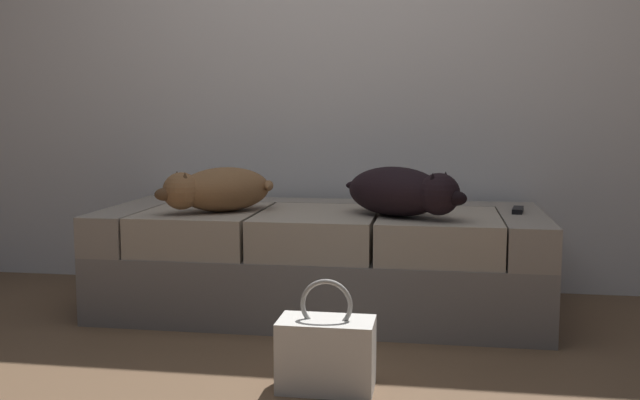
{
  "coord_description": "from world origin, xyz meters",
  "views": [
    {
      "loc": [
        0.52,
        -2.15,
        0.93
      ],
      "look_at": [
        0.0,
        1.08,
        0.53
      ],
      "focal_mm": 40.69,
      "sensor_mm": 36.0,
      "label": 1
    }
  ],
  "objects_px": {
    "dog_tan": "(217,190)",
    "handbag": "(326,353)",
    "couch": "(322,260)",
    "tv_remote": "(518,210)",
    "dog_dark": "(402,192)"
  },
  "relations": [
    {
      "from": "dog_tan",
      "to": "handbag",
      "type": "height_order",
      "value": "dog_tan"
    },
    {
      "from": "dog_dark",
      "to": "handbag",
      "type": "relative_size",
      "value": 1.54
    },
    {
      "from": "couch",
      "to": "handbag",
      "type": "bearing_deg",
      "value": -80.08
    },
    {
      "from": "dog_dark",
      "to": "tv_remote",
      "type": "xyz_separation_m",
      "value": [
        0.51,
        0.22,
        -0.1
      ]
    },
    {
      "from": "dog_tan",
      "to": "tv_remote",
      "type": "distance_m",
      "value": 1.36
    },
    {
      "from": "handbag",
      "to": "dog_tan",
      "type": "bearing_deg",
      "value": 127.4
    },
    {
      "from": "dog_dark",
      "to": "tv_remote",
      "type": "relative_size",
      "value": 3.88
    },
    {
      "from": "dog_dark",
      "to": "tv_remote",
      "type": "height_order",
      "value": "dog_dark"
    },
    {
      "from": "couch",
      "to": "tv_remote",
      "type": "xyz_separation_m",
      "value": [
        0.89,
        0.04,
        0.25
      ]
    },
    {
      "from": "couch",
      "to": "dog_dark",
      "type": "height_order",
      "value": "dog_dark"
    },
    {
      "from": "couch",
      "to": "handbag",
      "type": "height_order",
      "value": "couch"
    },
    {
      "from": "couch",
      "to": "dog_dark",
      "type": "bearing_deg",
      "value": -25.38
    },
    {
      "from": "tv_remote",
      "to": "dog_tan",
      "type": "bearing_deg",
      "value": -162.4
    },
    {
      "from": "handbag",
      "to": "dog_dark",
      "type": "bearing_deg",
      "value": 75.11
    },
    {
      "from": "dog_tan",
      "to": "handbag",
      "type": "xyz_separation_m",
      "value": [
        0.62,
        -0.81,
        -0.45
      ]
    }
  ]
}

